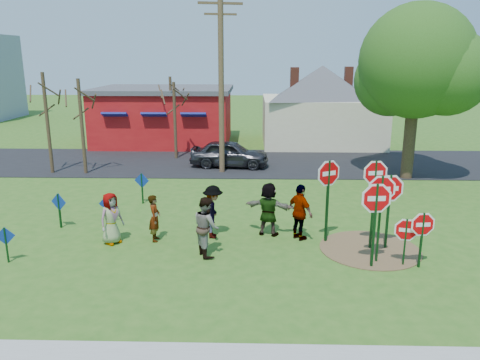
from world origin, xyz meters
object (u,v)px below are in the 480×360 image
(person_b, at_px, (155,218))
(utility_pole, at_px, (221,81))
(stop_sign_a, at_px, (376,206))
(person_a, at_px, (111,218))
(stop_sign_d, at_px, (390,194))
(suv, at_px, (230,154))
(stop_sign_c, at_px, (381,199))
(stop_sign_b, at_px, (375,182))
(leafy_tree, at_px, (419,68))

(person_b, height_order, utility_pole, utility_pole)
(stop_sign_a, distance_m, person_a, 8.37)
(stop_sign_d, xyz_separation_m, suv, (-5.58, 11.25, -1.06))
(stop_sign_a, relative_size, stop_sign_d, 1.04)
(stop_sign_c, xyz_separation_m, person_b, (-7.00, 1.52, -1.20))
(stop_sign_d, bearing_deg, suv, 111.46)
(stop_sign_a, height_order, suv, stop_sign_a)
(person_b, relative_size, utility_pole, 0.17)
(stop_sign_b, distance_m, stop_sign_c, 1.05)
(stop_sign_b, height_order, leafy_tree, leafy_tree)
(person_a, relative_size, suv, 0.40)
(stop_sign_a, xyz_separation_m, stop_sign_b, (0.29, 1.37, 0.35))
(stop_sign_a, bearing_deg, stop_sign_b, 73.56)
(person_b, xyz_separation_m, utility_pole, (1.64, 9.59, 4.00))
(stop_sign_c, relative_size, leafy_tree, 0.33)
(stop_sign_d, relative_size, utility_pole, 0.29)
(person_a, distance_m, suv, 11.56)
(person_a, bearing_deg, suv, 20.64)
(stop_sign_c, xyz_separation_m, utility_pole, (-5.37, 11.11, 2.81))
(person_b, distance_m, utility_pole, 10.52)
(leafy_tree, bearing_deg, stop_sign_a, -113.02)
(person_a, distance_m, leafy_tree, 16.08)
(stop_sign_d, relative_size, suv, 0.60)
(stop_sign_b, bearing_deg, suv, 105.43)
(person_a, relative_size, person_b, 1.09)
(stop_sign_a, relative_size, suv, 0.63)
(stop_sign_b, height_order, stop_sign_d, stop_sign_b)
(suv, height_order, utility_pole, utility_pole)
(person_b, relative_size, leafy_tree, 0.19)
(stop_sign_c, bearing_deg, stop_sign_d, 62.44)
(stop_sign_d, distance_m, leafy_tree, 10.42)
(person_a, bearing_deg, utility_pole, 20.51)
(stop_sign_b, xyz_separation_m, utility_pole, (-5.42, 10.08, 2.58))
(person_b, bearing_deg, person_a, 97.32)
(stop_sign_c, xyz_separation_m, stop_sign_d, (0.56, 1.07, -0.16))
(utility_pole, bearing_deg, person_a, -107.03)
(stop_sign_a, distance_m, stop_sign_d, 1.62)
(stop_sign_a, height_order, leafy_tree, leafy_tree)
(stop_sign_c, distance_m, person_a, 8.55)
(stop_sign_d, relative_size, person_a, 1.51)
(leafy_tree, bearing_deg, stop_sign_d, -112.00)
(stop_sign_a, height_order, stop_sign_d, stop_sign_a)
(stop_sign_b, xyz_separation_m, stop_sign_d, (0.50, 0.04, -0.39))
(stop_sign_a, distance_m, person_b, 7.11)
(stop_sign_b, distance_m, stop_sign_d, 0.64)
(leafy_tree, bearing_deg, suv, 166.58)
(person_b, xyz_separation_m, leafy_tree, (11.22, 8.59, 4.69))
(stop_sign_c, distance_m, leafy_tree, 11.50)
(stop_sign_d, distance_m, utility_pole, 12.03)
(stop_sign_a, xyz_separation_m, leafy_tree, (4.45, 10.46, 3.61))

